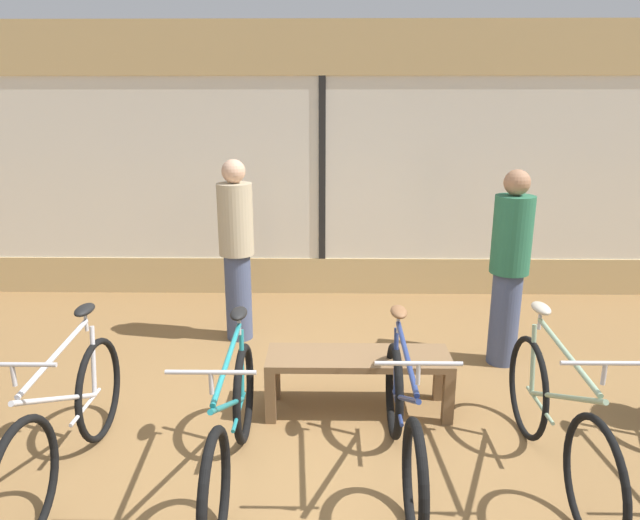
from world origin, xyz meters
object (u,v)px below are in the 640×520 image
at_px(bicycle_right, 556,421).
at_px(customer_by_window, 237,247).
at_px(bicycle_center_left, 232,430).
at_px(customer_near_rack, 510,262).
at_px(display_bench, 358,365).
at_px(bicycle_left, 67,424).
at_px(bicycle_center_right, 403,424).

distance_m(bicycle_right, customer_by_window, 3.25).
xyz_separation_m(bicycle_center_left, bicycle_right, (2.01, 0.09, 0.02)).
bearing_deg(customer_by_window, customer_near_rack, -11.72).
relative_size(customer_near_rack, customer_by_window, 0.98).
relative_size(bicycle_center_left, customer_near_rack, 0.99).
bearing_deg(bicycle_right, display_bench, 145.62).
relative_size(bicycle_right, customer_by_window, 0.99).
distance_m(bicycle_left, display_bench, 2.05).
bearing_deg(bicycle_left, bicycle_center_right, 1.98).
height_order(bicycle_center_left, customer_by_window, customer_by_window).
height_order(bicycle_center_left, customer_near_rack, customer_near_rack).
xyz_separation_m(customer_near_rack, customer_by_window, (-2.50, 0.52, -0.01)).
distance_m(bicycle_center_left, customer_by_window, 2.38).
xyz_separation_m(bicycle_center_left, display_bench, (0.82, 0.90, -0.00)).
relative_size(bicycle_right, customer_near_rack, 1.00).
xyz_separation_m(bicycle_center_left, customer_by_window, (-0.30, 2.29, 0.57)).
distance_m(bicycle_right, display_bench, 1.44).
bearing_deg(bicycle_left, customer_near_rack, 28.52).
relative_size(display_bench, customer_near_rack, 0.79).
distance_m(bicycle_center_right, customer_near_rack, 2.11).
distance_m(bicycle_center_left, customer_near_rack, 2.88).
distance_m(bicycle_center_right, bicycle_right, 0.95).
bearing_deg(customer_near_rack, bicycle_center_right, -123.96).
height_order(bicycle_center_left, display_bench, bicycle_center_left).
bearing_deg(customer_by_window, bicycle_right, -43.61).
relative_size(bicycle_left, bicycle_center_right, 1.05).
height_order(bicycle_left, bicycle_center_left, bicycle_left).
bearing_deg(display_bench, bicycle_right, -34.38).
relative_size(bicycle_center_right, customer_near_rack, 0.95).
xyz_separation_m(bicycle_left, bicycle_center_left, (1.03, -0.03, -0.02)).
height_order(bicycle_left, bicycle_right, bicycle_right).
height_order(bicycle_center_left, bicycle_right, bicycle_right).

